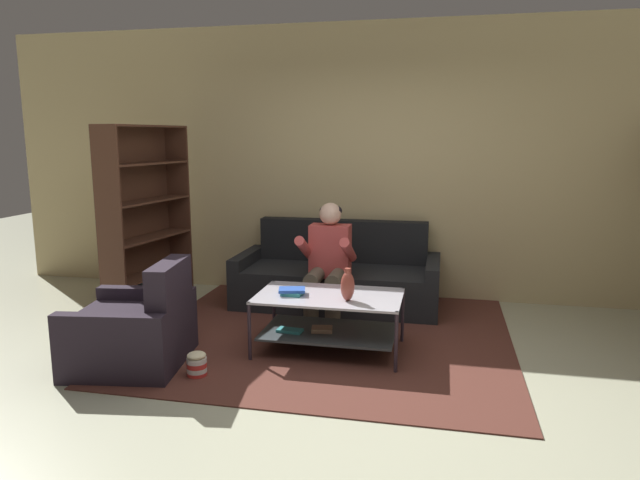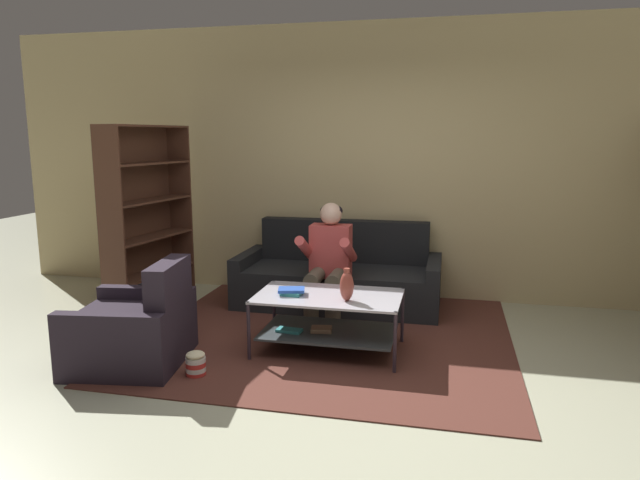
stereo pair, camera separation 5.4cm
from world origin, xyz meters
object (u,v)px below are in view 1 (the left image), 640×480
object	(u,v)px
vase	(348,286)
armchair	(135,331)
book_stack	(292,291)
bookshelf	(141,231)
coffee_table	(328,314)
popcorn_tub	(197,364)
couch	(338,278)
person_seated_center	(328,258)

from	to	relation	value
vase	armchair	xyz separation A→B (m)	(-1.57, -0.45, -0.33)
book_stack	bookshelf	bearing A→B (deg)	155.95
coffee_table	bookshelf	bearing A→B (deg)	160.32
coffee_table	popcorn_tub	bearing A→B (deg)	-140.69
couch	armchair	distance (m)	2.25
coffee_table	vase	bearing A→B (deg)	-36.03
popcorn_tub	vase	bearing A→B (deg)	28.92
popcorn_tub	couch	bearing A→B (deg)	71.23
couch	popcorn_tub	world-z (taller)	couch
couch	coffee_table	size ratio (longest dim) A/B	1.77
coffee_table	bookshelf	world-z (taller)	bookshelf
person_seated_center	coffee_table	world-z (taller)	person_seated_center
person_seated_center	armchair	distance (m)	1.86
vase	book_stack	size ratio (longest dim) A/B	1.08
couch	person_seated_center	world-z (taller)	person_seated_center
couch	popcorn_tub	bearing A→B (deg)	-108.77
person_seated_center	bookshelf	xyz separation A→B (m)	(-1.88, -0.05, 0.20)
bookshelf	vase	bearing A→B (deg)	-21.14
book_stack	popcorn_tub	world-z (taller)	book_stack
person_seated_center	armchair	bearing A→B (deg)	-132.18
person_seated_center	popcorn_tub	xyz separation A→B (m)	(-0.68, -1.47, -0.51)
vase	armchair	distance (m)	1.66
couch	bookshelf	size ratio (longest dim) A/B	1.12
coffee_table	vase	distance (m)	0.35
coffee_table	bookshelf	xyz separation A→B (m)	(-2.05, 0.73, 0.48)
coffee_table	popcorn_tub	size ratio (longest dim) A/B	6.22
person_seated_center	coffee_table	bearing A→B (deg)	-78.25
coffee_table	vase	xyz separation A→B (m)	(0.18, -0.13, 0.28)
person_seated_center	popcorn_tub	size ratio (longest dim) A/B	5.97
armchair	popcorn_tub	world-z (taller)	armchair
bookshelf	person_seated_center	bearing A→B (deg)	1.49
couch	armchair	xyz separation A→B (m)	(-1.23, -1.89, -0.01)
couch	vase	size ratio (longest dim) A/B	7.99
couch	person_seated_center	size ratio (longest dim) A/B	1.85
coffee_table	bookshelf	distance (m)	2.22
coffee_table	armchair	bearing A→B (deg)	-157.52
person_seated_center	couch	bearing A→B (deg)	90.00
person_seated_center	vase	distance (m)	0.97
vase	popcorn_tub	distance (m)	1.27
person_seated_center	bookshelf	bearing A→B (deg)	-178.51
couch	bookshelf	distance (m)	2.04
book_stack	bookshelf	size ratio (longest dim) A/B	0.13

